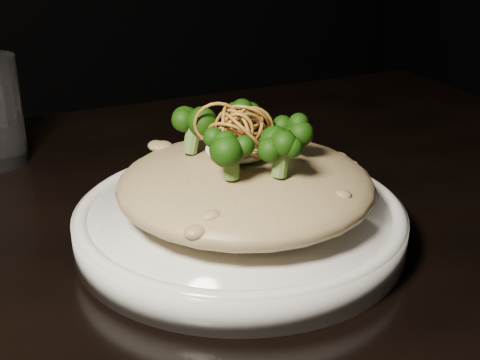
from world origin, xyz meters
name	(u,v)px	position (x,y,z in m)	size (l,w,h in m)	color
table	(173,324)	(0.00, 0.00, 0.67)	(1.10, 0.80, 0.75)	black
plate	(240,224)	(0.06, -0.02, 0.76)	(0.28, 0.28, 0.03)	white
risotto	(246,185)	(0.06, -0.02, 0.80)	(0.21, 0.21, 0.05)	brown
broccoli	(245,130)	(0.06, -0.02, 0.85)	(0.12, 0.12, 0.04)	black
cheese	(238,149)	(0.05, -0.02, 0.83)	(0.05, 0.05, 0.01)	white
shallots	(237,123)	(0.05, -0.02, 0.86)	(0.05, 0.05, 0.03)	brown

